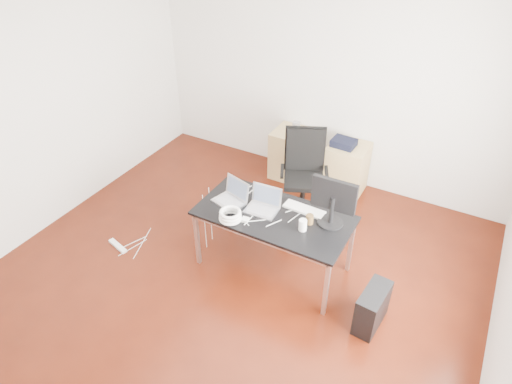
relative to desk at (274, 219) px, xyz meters
The scene contains 18 objects.
room_shell 0.88m from the desk, 118.72° to the right, with size 5.00×5.00×5.00m.
desk is the anchor object (origin of this frame).
office_chair 1.15m from the desk, 98.04° to the left, with size 0.64×0.65×1.08m.
filing_cabinet_left 1.93m from the desk, 109.48° to the left, with size 0.50×0.50×0.70m, color tan.
filing_cabinet_right 1.83m from the desk, 84.28° to the left, with size 0.50×0.50×0.70m, color tan.
pc_tower 1.30m from the desk, 11.59° to the right, with size 0.20×0.45×0.44m, color black.
wastebasket 1.93m from the desk, 101.59° to the left, with size 0.24×0.24×0.28m, color black.
power_strip 1.95m from the desk, 160.70° to the right, with size 0.30×0.06×0.04m, color white.
laptop_left 0.51m from the desk, behind, with size 0.39×0.33×0.23m.
laptop_right 0.18m from the desk, 166.86° to the left, with size 0.35×0.27×0.23m.
monitor 0.67m from the desk, 16.26° to the left, with size 0.45×0.26×0.51m.
keyboard 0.33m from the desk, 42.22° to the left, with size 0.44×0.14×0.02m, color white.
cup_white 0.38m from the desk, 12.62° to the right, with size 0.08×0.08×0.12m, color white.
cup_brown 0.39m from the desk, ahead, with size 0.08×0.08×0.10m, color #533A1C.
cable_coil 0.46m from the desk, 140.68° to the right, with size 0.24×0.24×0.11m.
power_adapter 0.32m from the desk, 132.01° to the right, with size 0.07×0.07×0.03m, color white.
speaker 1.84m from the desk, 107.89° to the left, with size 0.09×0.08×0.18m, color #9E9E9E.
navy_garment 1.76m from the desk, 86.37° to the left, with size 0.30×0.24×0.09m, color black.
Camera 1 is at (1.90, -2.88, 3.63)m, focal length 32.00 mm.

